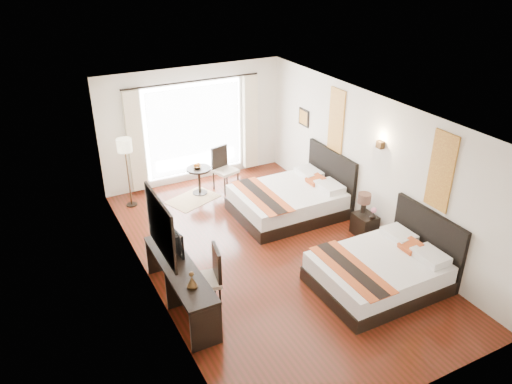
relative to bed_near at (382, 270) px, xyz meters
name	(u,v)px	position (x,y,z in m)	size (l,w,h in m)	color
floor	(269,253)	(-1.24, 1.76, -0.32)	(4.50, 7.50, 0.01)	#3C190A
ceiling	(271,112)	(-1.24, 1.76, 2.48)	(4.50, 7.50, 0.02)	white
wall_headboard	(369,164)	(1.01, 1.76, 1.09)	(0.01, 7.50, 2.80)	silver
wall_desk	(147,216)	(-3.48, 1.76, 1.09)	(0.01, 7.50, 2.80)	silver
wall_window	(194,125)	(-1.24, 5.51, 1.09)	(4.50, 0.01, 2.80)	silver
wall_entry	(422,311)	(-1.24, -1.98, 1.09)	(4.50, 0.01, 2.80)	silver
window_glass	(194,130)	(-1.24, 5.49, 0.99)	(2.40, 0.02, 2.20)	white
sheer_curtain	(195,130)	(-1.24, 5.43, 0.99)	(2.30, 0.02, 2.10)	white
drape_left	(135,142)	(-2.69, 5.39, 0.97)	(0.35, 0.14, 2.35)	beige
drape_right	(250,122)	(0.21, 5.39, 0.97)	(0.35, 0.14, 2.35)	beige
art_panel_near	(441,171)	(0.99, 0.00, 1.64)	(0.03, 0.50, 1.35)	#8A3814
art_panel_far	(336,120)	(0.99, 2.92, 1.64)	(0.03, 0.50, 1.35)	#8A3814
wall_sconce	(380,145)	(0.95, 1.46, 1.61)	(0.10, 0.14, 0.14)	#412C17
mirror_frame	(160,226)	(-3.46, 1.09, 1.24)	(0.04, 1.25, 0.95)	black
mirror_glass	(162,226)	(-3.43, 1.09, 1.24)	(0.01, 1.12, 0.82)	white
bed_near	(382,270)	(0.00, 0.00, 0.00)	(2.14, 1.67, 1.21)	black
bed_far	(291,199)	(-0.06, 2.92, 0.02)	(2.26, 1.76, 1.27)	black
nightstand	(365,225)	(0.79, 1.46, -0.09)	(0.38, 0.47, 0.45)	black
table_lamp	(364,200)	(0.76, 1.51, 0.47)	(0.26, 0.26, 0.41)	black
vase	(373,214)	(0.82, 1.27, 0.26)	(0.14, 0.14, 0.14)	black
console_desk	(181,286)	(-3.23, 1.09, 0.07)	(0.50, 2.20, 0.76)	black
television	(169,239)	(-3.21, 1.59, 0.66)	(0.75, 0.10, 0.43)	black
bronze_figurine	(192,281)	(-3.23, 0.50, 0.56)	(0.16, 0.16, 0.24)	#412C17
desk_chair	(206,289)	(-2.88, 0.88, 0.02)	(0.59, 0.59, 1.08)	#B6A58C
floor_lamp	(125,150)	(-3.05, 4.87, 1.03)	(0.32, 0.32, 1.59)	black
side_table	(199,181)	(-1.47, 4.71, 0.01)	(0.56, 0.56, 0.65)	black
fruit_bowl	(197,167)	(-1.49, 4.73, 0.36)	(0.20, 0.20, 0.05)	#4B291B
window_chair	(225,177)	(-0.84, 4.64, 0.00)	(0.60, 0.60, 1.04)	#B6A58C
jute_rug	(193,199)	(-1.73, 4.50, -0.31)	(1.12, 0.76, 0.01)	tan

